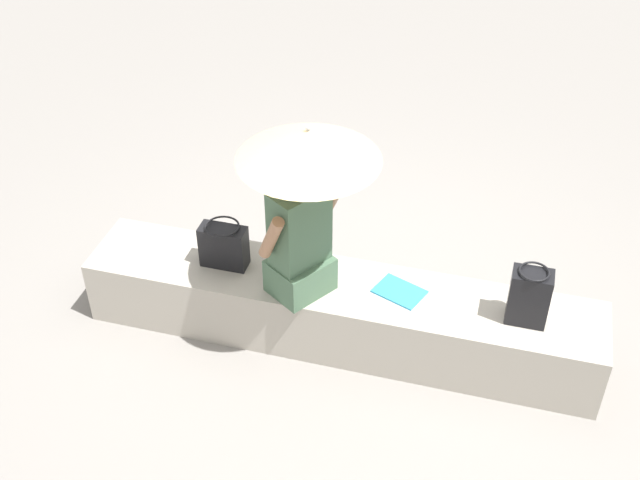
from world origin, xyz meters
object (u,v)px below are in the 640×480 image
object	(u,v)px
tote_bag_canvas	(529,296)
magazine	(399,291)
person_seated	(300,237)
handbag_black	(224,245)
parasol	(308,145)

from	to	relation	value
tote_bag_canvas	magazine	distance (m)	0.75
magazine	person_seated	bearing A→B (deg)	33.66
person_seated	tote_bag_canvas	size ratio (longest dim) A/B	2.49
handbag_black	tote_bag_canvas	bearing A→B (deg)	179.36
person_seated	handbag_black	bearing A→B (deg)	-11.43
person_seated	magazine	distance (m)	0.70
person_seated	handbag_black	size ratio (longest dim) A/B	3.08
parasol	tote_bag_canvas	bearing A→B (deg)	-175.98
handbag_black	magazine	xyz separation A→B (m)	(-1.08, -0.02, -0.14)
parasol	magazine	bearing A→B (deg)	-165.74
person_seated	parasol	size ratio (longest dim) A/B	0.81
person_seated	magazine	bearing A→B (deg)	-167.51
handbag_black	tote_bag_canvas	distance (m)	1.81
parasol	handbag_black	bearing A→B (deg)	-10.64
tote_bag_canvas	magazine	world-z (taller)	tote_bag_canvas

